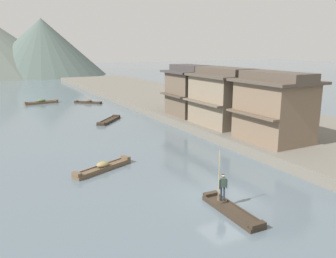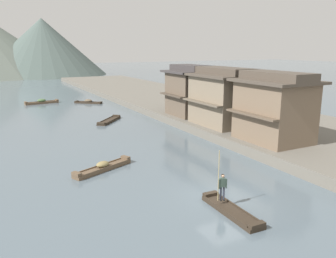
{
  "view_description": "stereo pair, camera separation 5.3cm",
  "coord_description": "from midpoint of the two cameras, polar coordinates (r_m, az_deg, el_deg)",
  "views": [
    {
      "loc": [
        -12.48,
        -16.28,
        9.02
      ],
      "look_at": [
        1.99,
        11.16,
        1.78
      ],
      "focal_mm": 37.16,
      "sensor_mm": 36.0,
      "label": 1
    },
    {
      "loc": [
        -12.43,
        -16.3,
        9.02
      ],
      "look_at": [
        1.99,
        11.16,
        1.78
      ],
      "focal_mm": 37.16,
      "sensor_mm": 36.0,
      "label": 2
    }
  ],
  "objects": [
    {
      "name": "ground_plane",
      "position": [
        22.4,
        9.03,
        -10.78
      ],
      "size": [
        400.0,
        400.0,
        0.0
      ],
      "primitive_type": "plane",
      "color": "slate"
    },
    {
      "name": "riverbank_right",
      "position": [
        54.84,
        3.55,
        4.12
      ],
      "size": [
        18.0,
        110.0,
        0.89
      ],
      "primitive_type": "cube",
      "color": "#6B665B",
      "rests_on": "ground"
    },
    {
      "name": "boat_foreground_poled",
      "position": [
        20.26,
        10.42,
        -13.09
      ],
      "size": [
        1.15,
        4.62,
        0.43
      ],
      "color": "#33281E",
      "rests_on": "ground"
    },
    {
      "name": "boatman_person",
      "position": [
        20.4,
        8.97,
        -8.88
      ],
      "size": [
        0.56,
        0.32,
        3.04
      ],
      "color": "black",
      "rests_on": "boat_foreground_poled"
    },
    {
      "name": "boat_moored_nearest",
      "position": [
        59.78,
        -12.92,
        4.35
      ],
      "size": [
        4.16,
        3.8,
        0.69
      ],
      "color": "#33281E",
      "rests_on": "ground"
    },
    {
      "name": "boat_moored_second",
      "position": [
        26.86,
        -10.58,
        -6.2
      ],
      "size": [
        5.02,
        2.83,
        0.69
      ],
      "color": "brown",
      "rests_on": "ground"
    },
    {
      "name": "boat_moored_third",
      "position": [
        61.63,
        -19.99,
        4.19
      ],
      "size": [
        5.48,
        1.7,
        0.81
      ],
      "color": "brown",
      "rests_on": "ground"
    },
    {
      "name": "boat_moored_far",
      "position": [
        44.3,
        -9.6,
        1.37
      ],
      "size": [
        4.21,
        4.59,
        0.4
      ],
      "color": "#33281E",
      "rests_on": "ground"
    },
    {
      "name": "house_waterfront_nearest",
      "position": [
        32.12,
        17.09,
        3.37
      ],
      "size": [
        5.78,
        6.84,
        6.14
      ],
      "color": "#75604C",
      "rests_on": "riverbank_right"
    },
    {
      "name": "house_waterfront_second",
      "position": [
        37.92,
        9.04,
        5.2
      ],
      "size": [
        5.95,
        7.45,
        6.14
      ],
      "color": "#7F705B",
      "rests_on": "riverbank_right"
    },
    {
      "name": "house_waterfront_tall",
      "position": [
        43.13,
        3.72,
        6.3
      ],
      "size": [
        5.61,
        6.01,
        6.14
      ],
      "color": "brown",
      "rests_on": "riverbank_right"
    },
    {
      "name": "hill_far_west",
      "position": [
        128.83,
        -19.79,
        12.57
      ],
      "size": [
        41.83,
        41.83,
        18.88
      ],
      "primitive_type": "cone",
      "color": "#4C5B56",
      "rests_on": "ground"
    }
  ]
}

